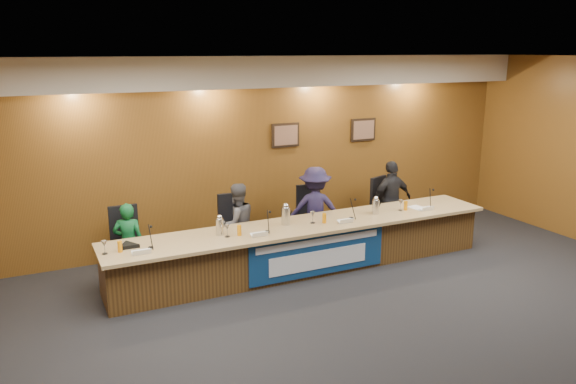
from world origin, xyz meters
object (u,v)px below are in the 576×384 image
(panelist_d, at_px, (391,200))
(office_chair_c, at_px, (312,222))
(panelist_a, at_px, (129,243))
(office_chair_b, at_px, (235,233))
(speakerphone, at_px, (128,246))
(office_chair_d, at_px, (387,211))
(carafe_left, at_px, (220,227))
(office_chair_a, at_px, (128,248))
(dais_body, at_px, (306,248))
(carafe_right, at_px, (376,207))
(banner, at_px, (318,254))
(panelist_b, at_px, (237,224))
(carafe_mid, at_px, (286,216))
(panelist_c, at_px, (315,209))

(panelist_d, relative_size, office_chair_c, 2.94)
(panelist_a, bearing_deg, panelist_d, -161.86)
(panelist_a, distance_m, office_chair_b, 1.67)
(panelist_a, height_order, speakerphone, panelist_a)
(panelist_a, xyz_separation_m, panelist_d, (4.58, 0.00, 0.11))
(office_chair_d, height_order, carafe_left, carafe_left)
(panelist_d, bearing_deg, office_chair_a, -3.09)
(dais_body, bearing_deg, speakerphone, 179.22)
(office_chair_c, relative_size, carafe_right, 2.11)
(panelist_a, bearing_deg, speakerphone, 98.64)
(dais_body, relative_size, banner, 2.73)
(carafe_left, height_order, speakerphone, carafe_left)
(panelist_a, relative_size, office_chair_c, 2.47)
(carafe_left, bearing_deg, office_chair_a, 146.56)
(dais_body, bearing_deg, panelist_d, 18.19)
(panelist_b, xyz_separation_m, office_chair_d, (2.92, 0.10, -0.17))
(panelist_a, bearing_deg, carafe_right, -172.90)
(dais_body, xyz_separation_m, office_chair_c, (0.52, 0.78, 0.13))
(panelist_d, height_order, carafe_mid, panelist_d)
(dais_body, bearing_deg, banner, -90.00)
(carafe_mid, height_order, speakerphone, carafe_mid)
(office_chair_a, distance_m, carafe_left, 1.44)
(office_chair_c, bearing_deg, office_chair_b, -170.26)
(panelist_a, height_order, office_chair_d, panelist_a)
(panelist_b, relative_size, office_chair_d, 2.72)
(office_chair_a, relative_size, carafe_mid, 1.82)
(panelist_a, xyz_separation_m, office_chair_d, (4.58, 0.10, -0.11))
(dais_body, xyz_separation_m, speakerphone, (-2.63, 0.04, 0.43))
(panelist_b, height_order, office_chair_c, panelist_b)
(carafe_left, height_order, carafe_right, carafe_left)
(panelist_a, relative_size, panelist_b, 0.91)
(panelist_d, bearing_deg, carafe_right, 39.43)
(carafe_mid, bearing_deg, carafe_right, -3.84)
(carafe_mid, bearing_deg, panelist_b, 130.94)
(panelist_b, xyz_separation_m, office_chair_b, (0.00, 0.10, -0.17))
(office_chair_a, relative_size, speakerphone, 1.50)
(banner, height_order, carafe_mid, carafe_mid)
(panelist_b, relative_size, office_chair_c, 2.72)
(panelist_a, bearing_deg, panelist_b, -161.86)
(office_chair_c, relative_size, office_chair_d, 1.00)
(carafe_left, xyz_separation_m, carafe_mid, (1.05, 0.04, 0.01))
(dais_body, xyz_separation_m, carafe_mid, (-0.31, 0.05, 0.53))
(panelist_d, relative_size, office_chair_b, 2.94)
(office_chair_b, bearing_deg, panelist_d, 1.22)
(panelist_d, height_order, office_chair_a, panelist_d)
(office_chair_c, bearing_deg, carafe_right, -39.94)
(panelist_c, height_order, carafe_right, panelist_c)
(panelist_c, height_order, panelist_d, panelist_c)
(panelist_b, distance_m, office_chair_d, 2.92)
(panelist_a, distance_m, office_chair_a, 0.15)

